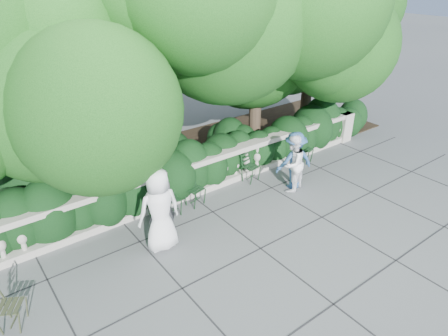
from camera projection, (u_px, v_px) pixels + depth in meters
ground at (249, 220)px, 9.67m from camera, size 90.00×90.00×0.00m
balustrade at (206, 174)px, 10.73m from camera, size 12.00×0.44×1.00m
shrub_hedge at (183, 173)px, 11.80m from camera, size 15.00×2.60×1.70m
tree_canopy at (195, 30)px, 10.49m from camera, size 15.04×6.52×6.78m
chair_a at (175, 217)px, 9.76m from camera, size 0.46×0.50×0.84m
chair_b at (165, 221)px, 9.61m from camera, size 0.58×0.60×0.84m
chair_c at (199, 206)px, 10.20m from camera, size 0.54×0.57×0.84m
chair_d at (302, 166)px, 12.23m from camera, size 0.48×0.52×0.84m
chair_e at (254, 182)px, 11.32m from camera, size 0.53×0.56×0.84m
chair_f at (307, 164)px, 12.37m from camera, size 0.49×0.53×0.84m
chair_weathered at (25, 325)px, 6.86m from camera, size 0.64×0.62×0.84m
person_businessman at (159, 210)px, 8.33m from camera, size 0.97×0.67×1.90m
person_woman_grey at (161, 206)px, 8.54m from camera, size 0.66×0.44×1.81m
person_casual_man at (293, 163)px, 10.61m from camera, size 0.93×0.82×1.59m
person_older_blue at (294, 161)px, 10.73m from camera, size 1.17×0.86×1.62m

